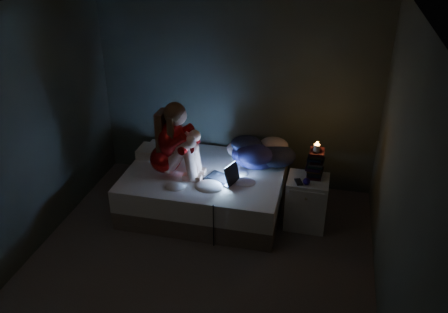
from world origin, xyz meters
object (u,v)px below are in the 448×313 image
(laptop, at_px, (221,170))
(nightstand, at_px, (306,202))
(woman, at_px, (164,138))
(phone, at_px, (299,182))
(bed, at_px, (205,189))
(candle, at_px, (317,147))

(laptop, height_order, nightstand, laptop)
(woman, height_order, phone, woman)
(laptop, bearing_deg, bed, 168.03)
(laptop, bearing_deg, woman, -160.53)
(laptop, xyz_separation_m, nightstand, (1.00, 0.07, -0.33))
(nightstand, bearing_deg, phone, -134.34)
(nightstand, bearing_deg, candle, 54.89)
(woman, distance_m, nightstand, 1.80)
(woman, relative_size, candle, 11.46)
(bed, bearing_deg, nightstand, -3.49)
(phone, bearing_deg, candle, 27.90)
(laptop, height_order, candle, candle)
(nightstand, bearing_deg, bed, 177.02)
(phone, bearing_deg, bed, 150.26)
(laptop, bearing_deg, phone, 18.52)
(bed, height_order, laptop, laptop)
(bed, relative_size, laptop, 5.20)
(bed, height_order, candle, candle)
(bed, height_order, nightstand, nightstand)
(woman, height_order, candle, woman)
(laptop, xyz_separation_m, candle, (1.06, 0.15, 0.35))
(bed, height_order, phone, phone)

